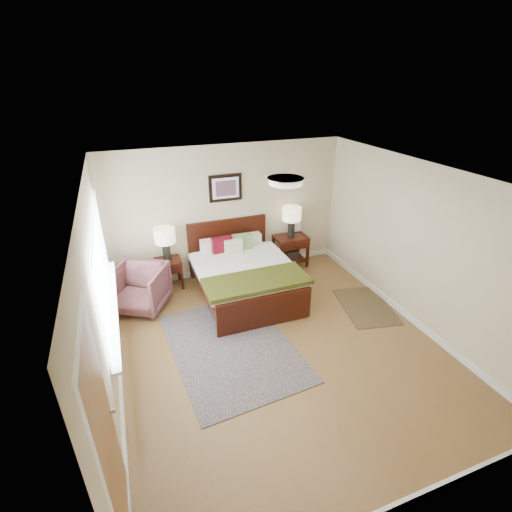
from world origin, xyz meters
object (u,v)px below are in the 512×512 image
at_px(bed, 244,270).
at_px(nightstand_right, 291,248).
at_px(lamp_right, 292,216).
at_px(nightstand_left, 168,266).
at_px(armchair, 140,288).
at_px(lamp_left, 165,238).
at_px(rug_persian, 232,346).

height_order(bed, nightstand_right, bed).
relative_size(nightstand_right, lamp_right, 1.06).
height_order(nightstand_left, lamp_right, lamp_right).
xyz_separation_m(nightstand_right, armchair, (-3.03, -0.53, -0.01)).
distance_m(bed, lamp_left, 1.50).
bearing_deg(nightstand_right, lamp_right, 90.00).
relative_size(lamp_left, rug_persian, 0.26).
relative_size(nightstand_right, rug_persian, 0.28).
distance_m(bed, nightstand_right, 1.48).
bearing_deg(nightstand_right, lamp_left, 179.71).
bearing_deg(armchair, nightstand_left, 73.02).
distance_m(lamp_left, rug_persian, 2.35).
distance_m(nightstand_left, lamp_left, 0.56).
distance_m(armchair, rug_persian, 1.92).
bearing_deg(lamp_left, lamp_right, 0.00).
distance_m(nightstand_left, rug_persian, 2.15).
xyz_separation_m(bed, armchair, (-1.76, 0.22, -0.13)).
xyz_separation_m(lamp_right, rug_persian, (-1.91, -2.05, -1.07)).
bearing_deg(lamp_left, nightstand_left, -90.00).
bearing_deg(bed, lamp_left, 147.34).
relative_size(bed, armchair, 2.43).
bearing_deg(rug_persian, lamp_right, 42.82).
xyz_separation_m(nightstand_right, rug_persian, (-1.91, -2.04, -0.38)).
height_order(bed, lamp_right, lamp_right).
xyz_separation_m(bed, nightstand_left, (-1.20, 0.75, -0.07)).
height_order(nightstand_left, nightstand_right, nightstand_right).
xyz_separation_m(nightstand_left, armchair, (-0.56, -0.53, -0.05)).
bearing_deg(armchair, lamp_left, 74.09).
relative_size(nightstand_left, lamp_right, 0.90).
xyz_separation_m(nightstand_left, rug_persian, (0.57, -2.03, -0.43)).
bearing_deg(lamp_right, nightstand_right, -90.00).
height_order(bed, nightstand_left, bed).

